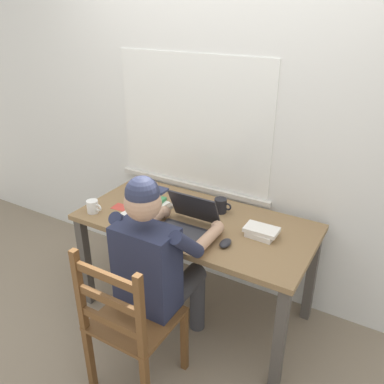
# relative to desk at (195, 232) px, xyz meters

# --- Properties ---
(ground_plane) EXTENTS (8.00, 8.00, 0.00)m
(ground_plane) POSITION_rel_desk_xyz_m (0.00, 0.00, -0.64)
(ground_plane) COLOR gray
(back_wall) EXTENTS (6.00, 0.08, 2.60)m
(back_wall) POSITION_rel_desk_xyz_m (-0.00, 0.45, 0.66)
(back_wall) COLOR silver
(back_wall) RESTS_ON ground
(desk) EXTENTS (1.52, 0.74, 0.73)m
(desk) POSITION_rel_desk_xyz_m (0.00, 0.00, 0.00)
(desk) COLOR olive
(desk) RESTS_ON ground
(seated_person) EXTENTS (0.50, 0.60, 1.24)m
(seated_person) POSITION_rel_desk_xyz_m (0.01, -0.44, 0.04)
(seated_person) COLOR #232842
(seated_person) RESTS_ON ground
(wooden_chair) EXTENTS (0.42, 0.42, 0.94)m
(wooden_chair) POSITION_rel_desk_xyz_m (0.01, -0.72, -0.18)
(wooden_chair) COLOR brown
(wooden_chair) RESTS_ON ground
(laptop) EXTENTS (0.33, 0.33, 0.22)m
(laptop) POSITION_rel_desk_xyz_m (0.02, -0.14, 0.14)
(laptop) COLOR #232328
(laptop) RESTS_ON desk
(computer_mouse) EXTENTS (0.06, 0.10, 0.03)m
(computer_mouse) POSITION_rel_desk_xyz_m (0.30, -0.17, 0.11)
(computer_mouse) COLOR #232328
(computer_mouse) RESTS_ON desk
(coffee_mug_white) EXTENTS (0.11, 0.08, 0.09)m
(coffee_mug_white) POSITION_rel_desk_xyz_m (-0.64, -0.25, 0.14)
(coffee_mug_white) COLOR white
(coffee_mug_white) RESTS_ON desk
(coffee_mug_dark) EXTENTS (0.12, 0.08, 0.10)m
(coffee_mug_dark) POSITION_rel_desk_xyz_m (0.09, 0.18, 0.14)
(coffee_mug_dark) COLOR black
(coffee_mug_dark) RESTS_ON desk
(book_stack_main) EXTENTS (0.21, 0.16, 0.08)m
(book_stack_main) POSITION_rel_desk_xyz_m (-0.32, 0.01, 0.13)
(book_stack_main) COLOR gray
(book_stack_main) RESTS_ON desk
(book_stack_side) EXTENTS (0.20, 0.14, 0.06)m
(book_stack_side) POSITION_rel_desk_xyz_m (0.44, 0.03, 0.12)
(book_stack_side) COLOR white
(book_stack_side) RESTS_ON desk
(paper_pile_near_laptop) EXTENTS (0.26, 0.20, 0.01)m
(paper_pile_near_laptop) POSITION_rel_desk_xyz_m (-0.35, -0.15, 0.10)
(paper_pile_near_laptop) COLOR white
(paper_pile_near_laptop) RESTS_ON desk
(paper_pile_back_corner) EXTENTS (0.25, 0.23, 0.00)m
(paper_pile_back_corner) POSITION_rel_desk_xyz_m (-0.37, 0.05, 0.09)
(paper_pile_back_corner) COLOR silver
(paper_pile_back_corner) RESTS_ON desk
(landscape_photo_print) EXTENTS (0.13, 0.10, 0.00)m
(landscape_photo_print) POSITION_rel_desk_xyz_m (-0.52, -0.11, 0.09)
(landscape_photo_print) COLOR #C63D33
(landscape_photo_print) RESTS_ON desk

